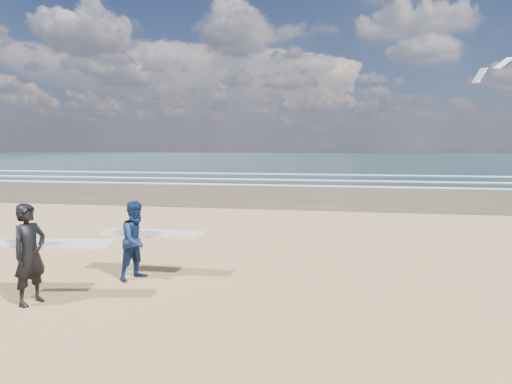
# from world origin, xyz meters

# --- Properties ---
(ocean) EXTENTS (220.00, 100.00, 0.02)m
(ocean) POSITION_xyz_m (20.00, 72.00, 0.01)
(ocean) COLOR #172F32
(ocean) RESTS_ON ground
(surfer_near) EXTENTS (2.26, 1.16, 1.80)m
(surfer_near) POSITION_xyz_m (0.73, -0.09, 0.92)
(surfer_near) COLOR black
(surfer_near) RESTS_ON ground
(surfer_far) EXTENTS (2.21, 1.12, 1.65)m
(surfer_far) POSITION_xyz_m (1.92, 1.65, 0.83)
(surfer_far) COLOR #0D1E49
(surfer_far) RESTS_ON ground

